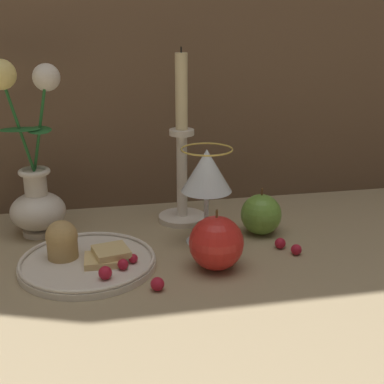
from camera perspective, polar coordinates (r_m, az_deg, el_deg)
name	(u,v)px	position (r m, az deg, el deg)	size (l,w,h in m)	color
ground_plane	(143,252)	(0.89, -5.27, -6.34)	(2.40, 2.40, 0.00)	#9E8966
vase	(34,178)	(0.95, -16.50, 1.43)	(0.12, 0.10, 0.30)	silver
plate_with_pastries	(84,257)	(0.84, -11.47, -6.84)	(0.21, 0.21, 0.07)	silver
wine_glass	(207,174)	(0.88, 1.57, 1.95)	(0.09, 0.09, 0.16)	silver
candlestick	(182,164)	(0.98, -1.09, 2.96)	(0.09, 0.09, 0.32)	silver
apple_beside_vase	(261,214)	(0.95, 7.38, -2.38)	(0.07, 0.07, 0.08)	#669938
apple_near_glass	(216,243)	(0.81, 2.61, -5.46)	(0.08, 0.08, 0.10)	red
berry_near_plate	(157,284)	(0.76, -3.71, -9.77)	(0.02, 0.02, 0.02)	#AD192D
berry_front_center	(296,250)	(0.88, 11.06, -6.05)	(0.02, 0.02, 0.02)	#AD192D
berry_by_glass_stem	(280,243)	(0.90, 9.39, -5.42)	(0.02, 0.02, 0.02)	#AD192D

